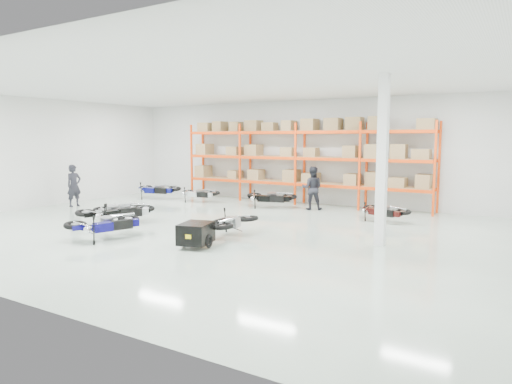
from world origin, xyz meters
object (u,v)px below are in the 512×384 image
Objects in this scene: trailer at (196,233)px; moto_back_a at (157,187)px; moto_touring_right at (230,219)px; moto_back_c at (270,194)px; moto_blue_centre at (106,220)px; moto_back_d at (383,208)px; person_left at (74,186)px; moto_silver_left at (123,207)px; moto_back_b at (199,191)px; person_back at (312,188)px; moto_black_far_left at (112,208)px.

trailer is 10.21m from moto_back_a.
moto_touring_right is 0.95× the size of moto_back_c.
moto_touring_right is at bearing 75.90° from trailer.
moto_blue_centre reaches higher than moto_back_c.
moto_back_d reaches higher than trailer.
moto_back_a is 1.05× the size of moto_back_c.
person_left is at bearing 150.51° from moto_back_a.
moto_back_a reaches higher than moto_silver_left.
moto_back_c is (3.62, 0.13, 0.06)m from moto_back_b.
moto_touring_right reaches higher than moto_back_d.
person_back is (-0.03, 5.89, 0.34)m from moto_touring_right.
moto_back_b is at bearing 78.76° from moto_back_c.
moto_blue_centre is 0.96× the size of moto_black_far_left.
moto_touring_right is 1.10× the size of moto_back_d.
moto_silver_left is at bearing -104.21° from person_left.
moto_back_b is 0.88× the size of moto_back_c.
moto_back_c is 4.93m from moto_back_d.
moto_back_d is (5.97, 6.79, -0.09)m from moto_blue_centre.
person_back is (4.22, 6.48, 0.28)m from moto_black_far_left.
moto_back_d is at bearing 53.82° from moto_touring_right.
moto_back_c is at bearing -96.86° from moto_back_a.
moto_back_c reaches higher than moto_silver_left.
moto_touring_right is 5.70m from moto_back_c.
moto_blue_centre is 1.16× the size of trailer.
trailer is 0.88× the size of moto_back_c.
moto_black_far_left is 1.11× the size of moto_touring_right.
moto_touring_right is 9.23m from moto_back_a.
moto_back_b is at bearing -65.63° from moto_black_far_left.
moto_silver_left is 1.10× the size of trailer.
moto_black_far_left reaches higher than moto_silver_left.
moto_black_far_left reaches higher than trailer.
moto_blue_centre is 8.48m from person_back.
moto_black_far_left is 1.19× the size of moto_back_b.
moto_silver_left is 0.49m from moto_black_far_left.
moto_back_c is (2.57, 5.55, 0.02)m from moto_silver_left.
moto_blue_centre is at bearing 50.34° from person_back.
moto_back_b is at bearing -95.68° from moto_back_a.
moto_back_c reaches higher than moto_touring_right.
moto_touring_right is 1.07× the size of moto_back_b.
moto_touring_right is 5.90m from person_back.
person_back is (-3.19, 1.22, 0.39)m from moto_back_d.
moto_back_a is (-4.86, 7.28, 0.02)m from moto_blue_centre.
trailer is 7.50m from person_back.
moto_black_far_left is 4.38m from trailer.
moto_back_b is 0.92× the size of person_left.
moto_back_c is (2.55, 6.03, -0.03)m from moto_black_far_left.
moto_blue_centre reaches higher than moto_back_b.
person_back is at bearing -77.32° from moto_silver_left.
moto_back_c is 1.17× the size of moto_back_d.
moto_silver_left reaches higher than moto_back_d.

